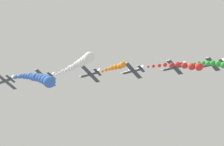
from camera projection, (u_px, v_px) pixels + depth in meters
name	position (u px, v px, depth m)	size (l,w,h in m)	color
airplane_lead	(5.00, 81.00, 98.06)	(8.47, 10.35, 5.08)	#333842
smoke_trail_lead	(40.00, 79.00, 82.42)	(3.44, 22.59, 7.03)	blue
airplane_left_inner	(45.00, 78.00, 101.03)	(8.43, 10.35, 5.14)	#333842
smoke_trail_left_inner	(81.00, 62.00, 83.32)	(6.23, 23.67, 2.98)	white
airplane_right_inner	(90.00, 74.00, 104.14)	(8.45, 10.35, 5.12)	#333842
smoke_trail_right_inner	(117.00, 67.00, 93.93)	(2.66, 12.12, 2.10)	orange
airplane_left_outer	(132.00, 71.00, 106.32)	(8.61, 10.35, 4.82)	#333842
smoke_trail_left_outer	(185.00, 66.00, 91.95)	(3.45, 20.33, 5.33)	red
airplane_right_outer	(174.00, 68.00, 107.11)	(8.91, 10.35, 4.16)	#333842
airplane_trailing	(212.00, 64.00, 110.10)	(9.02, 10.35, 3.87)	#333842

